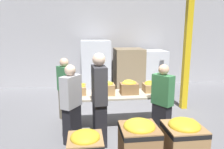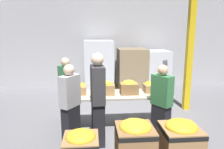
# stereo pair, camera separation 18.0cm
# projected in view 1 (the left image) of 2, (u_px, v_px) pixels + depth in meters

# --- Properties ---
(ground_plane) EXTENTS (30.00, 30.00, 0.00)m
(ground_plane) POSITION_uv_depth(u_px,v_px,m) (117.00, 126.00, 5.00)
(ground_plane) COLOR slate
(wall_back) EXTENTS (16.00, 0.08, 4.00)m
(wall_back) POSITION_uv_depth(u_px,v_px,m) (102.00, 34.00, 8.23)
(wall_back) COLOR #A8A8AD
(wall_back) RESTS_ON ground_plane
(sorting_table) EXTENTS (2.39, 0.73, 0.78)m
(sorting_table) POSITION_uv_depth(u_px,v_px,m) (117.00, 96.00, 4.85)
(sorting_table) COLOR #B2A893
(sorting_table) RESTS_ON ground_plane
(banana_box_0) EXTENTS (0.41, 0.28, 0.25)m
(banana_box_0) POSITION_uv_depth(u_px,v_px,m) (77.00, 89.00, 4.76)
(banana_box_0) COLOR #A37A4C
(banana_box_0) RESTS_ON sorting_table
(banana_box_1) EXTENTS (0.45, 0.33, 0.31)m
(banana_box_1) POSITION_uv_depth(u_px,v_px,m) (104.00, 88.00, 4.76)
(banana_box_1) COLOR #A37A4C
(banana_box_1) RESTS_ON sorting_table
(banana_box_2) EXTENTS (0.39, 0.28, 0.31)m
(banana_box_2) POSITION_uv_depth(u_px,v_px,m) (129.00, 87.00, 4.82)
(banana_box_2) COLOR olive
(banana_box_2) RESTS_ON sorting_table
(banana_box_3) EXTENTS (0.46, 0.32, 0.24)m
(banana_box_3) POSITION_uv_depth(u_px,v_px,m) (153.00, 86.00, 5.00)
(banana_box_3) COLOR #A37A4C
(banana_box_3) RESTS_ON sorting_table
(volunteer_0) EXTENTS (0.28, 0.49, 1.77)m
(volunteer_0) POSITION_uv_depth(u_px,v_px,m) (99.00, 100.00, 4.08)
(volunteer_0) COLOR black
(volunteer_0) RESTS_ON ground_plane
(volunteer_1) EXTENTS (0.41, 0.45, 1.53)m
(volunteer_1) POSITION_uv_depth(u_px,v_px,m) (65.00, 90.00, 5.24)
(volunteer_1) COLOR #6B604C
(volunteer_1) RESTS_ON ground_plane
(volunteer_2) EXTENTS (0.39, 0.45, 1.53)m
(volunteer_2) POSITION_uv_depth(u_px,v_px,m) (162.00, 103.00, 4.32)
(volunteer_2) COLOR black
(volunteer_2) RESTS_ON ground_plane
(volunteer_3) EXTENTS (0.41, 0.46, 1.55)m
(volunteer_3) POSITION_uv_depth(u_px,v_px,m) (71.00, 105.00, 4.15)
(volunteer_3) COLOR black
(volunteer_3) RESTS_ON ground_plane
(donation_bin_1) EXTENTS (0.57, 0.57, 0.86)m
(donation_bin_1) POSITION_uv_depth(u_px,v_px,m) (139.00, 145.00, 3.32)
(donation_bin_1) COLOR olive
(donation_bin_1) RESTS_ON ground_plane
(donation_bin_2) EXTENTS (0.58, 0.58, 0.84)m
(donation_bin_2) POSITION_uv_depth(u_px,v_px,m) (183.00, 143.00, 3.41)
(donation_bin_2) COLOR #A37A4C
(donation_bin_2) RESTS_ON ground_plane
(support_pillar) EXTENTS (0.16, 0.16, 4.00)m
(support_pillar) POSITION_uv_depth(u_px,v_px,m) (188.00, 36.00, 5.76)
(support_pillar) COLOR gold
(support_pillar) RESTS_ON ground_plane
(pallet_stack_0) EXTENTS (1.07, 1.07, 1.43)m
(pallet_stack_0) POSITION_uv_depth(u_px,v_px,m) (151.00, 70.00, 7.97)
(pallet_stack_0) COLOR olive
(pallet_stack_0) RESTS_ON ground_plane
(pallet_stack_1) EXTENTS (1.09, 1.09, 1.79)m
(pallet_stack_1) POSITION_uv_depth(u_px,v_px,m) (96.00, 66.00, 7.74)
(pallet_stack_1) COLOR olive
(pallet_stack_1) RESTS_ON ground_plane
(pallet_stack_2) EXTENTS (1.09, 1.09, 1.51)m
(pallet_stack_2) POSITION_uv_depth(u_px,v_px,m) (129.00, 70.00, 7.82)
(pallet_stack_2) COLOR olive
(pallet_stack_2) RESTS_ON ground_plane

